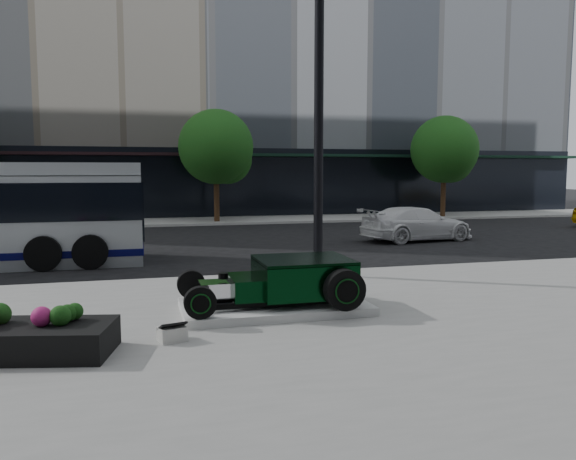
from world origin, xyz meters
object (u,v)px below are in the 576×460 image
object	(u,v)px
lamppost	(319,133)
hot_rod	(292,279)
flower_planter	(33,337)
white_sedan	(417,224)

from	to	relation	value
lamppost	hot_rod	bearing A→B (deg)	-115.89
lamppost	flower_planter	distance (m)	8.14
lamppost	white_sedan	xyz separation A→B (m)	(6.18, 6.55, -2.96)
hot_rod	flower_planter	size ratio (longest dim) A/B	1.37
hot_rod	white_sedan	distance (m)	12.44
hot_rod	lamppost	xyz separation A→B (m)	(1.55, 3.20, 2.92)
hot_rod	lamppost	world-z (taller)	lamppost
hot_rod	white_sedan	size ratio (longest dim) A/B	0.71
lamppost	white_sedan	distance (m)	9.48
hot_rod	flower_planter	bearing A→B (deg)	-159.57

